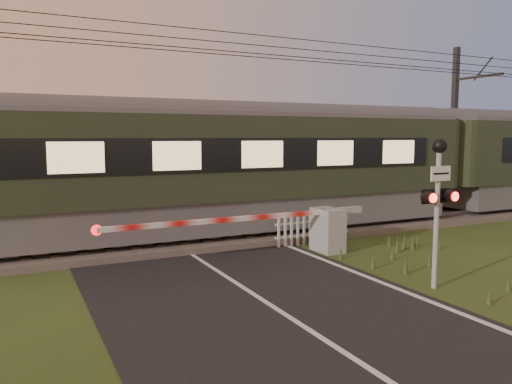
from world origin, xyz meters
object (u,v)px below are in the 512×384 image
train (435,160)px  boom_gate (317,228)px  crossing_signal (438,186)px  picket_fence (313,229)px  catenary_mast (455,124)px

train → boom_gate: 7.79m
train → crossing_signal: (-6.69, -6.53, -0.10)m
picket_fence → catenary_mast: 11.29m
train → catenary_mast: catenary_mast is taller
crossing_signal → picket_fence: (0.08, 4.63, -1.66)m
crossing_signal → picket_fence: 4.92m
crossing_signal → boom_gate: bearing=96.2°
boom_gate → crossing_signal: crossing_signal is taller
train → picket_fence: size_ratio=16.57×
boom_gate → catenary_mast: catenary_mast is taller
catenary_mast → crossing_signal: bearing=-139.1°
picket_fence → crossing_signal: bearing=-91.0°
train → boom_gate: bearing=-158.2°
boom_gate → crossing_signal: bearing=-83.8°
train → crossing_signal: 9.35m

